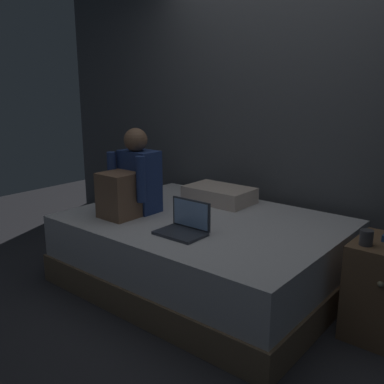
{
  "coord_description": "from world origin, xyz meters",
  "views": [
    {
      "loc": [
        1.65,
        -2.09,
        1.49
      ],
      "look_at": [
        -0.15,
        0.1,
        0.78
      ],
      "focal_mm": 39.6,
      "sensor_mm": 36.0,
      "label": 1
    }
  ],
  "objects_px": {
    "laptop": "(185,225)",
    "person_sitting": "(131,182)",
    "pillow": "(219,194)",
    "mug": "(366,238)",
    "bed": "(203,252)"
  },
  "relations": [
    {
      "from": "laptop",
      "to": "bed",
      "type": "bearing_deg",
      "value": 107.21
    },
    {
      "from": "bed",
      "to": "mug",
      "type": "relative_size",
      "value": 22.22
    },
    {
      "from": "bed",
      "to": "person_sitting",
      "type": "height_order",
      "value": "person_sitting"
    },
    {
      "from": "bed",
      "to": "laptop",
      "type": "distance_m",
      "value": 0.48
    },
    {
      "from": "person_sitting",
      "to": "laptop",
      "type": "xyz_separation_m",
      "value": [
        0.61,
        -0.09,
        -0.2
      ]
    },
    {
      "from": "pillow",
      "to": "laptop",
      "type": "bearing_deg",
      "value": -70.06
    },
    {
      "from": "pillow",
      "to": "bed",
      "type": "bearing_deg",
      "value": -68.05
    },
    {
      "from": "pillow",
      "to": "mug",
      "type": "distance_m",
      "value": 1.42
    },
    {
      "from": "laptop",
      "to": "mug",
      "type": "bearing_deg",
      "value": 18.87
    },
    {
      "from": "laptop",
      "to": "person_sitting",
      "type": "bearing_deg",
      "value": 171.51
    },
    {
      "from": "person_sitting",
      "to": "mug",
      "type": "distance_m",
      "value": 1.71
    },
    {
      "from": "pillow",
      "to": "mug",
      "type": "bearing_deg",
      "value": -17.56
    },
    {
      "from": "bed",
      "to": "person_sitting",
      "type": "bearing_deg",
      "value": -153.83
    },
    {
      "from": "bed",
      "to": "pillow",
      "type": "distance_m",
      "value": 0.59
    },
    {
      "from": "pillow",
      "to": "person_sitting",
      "type": "bearing_deg",
      "value": -115.04
    }
  ]
}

